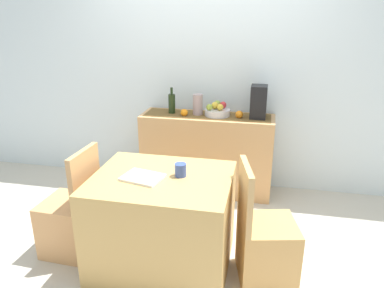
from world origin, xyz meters
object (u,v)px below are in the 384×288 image
(open_book, at_px, (143,177))
(chair_near_window, at_px, (72,222))
(chair_by_corner, at_px, (265,245))
(coffee_cup, at_px, (181,170))
(wine_bottle, at_px, (172,103))
(dining_table, at_px, (163,221))
(sideboard_console, at_px, (207,154))
(ceramic_vase, at_px, (198,105))
(coffee_maker, at_px, (259,102))
(fruit_bowl, at_px, (217,112))

(open_book, height_order, chair_near_window, chair_near_window)
(chair_by_corner, bearing_deg, coffee_cup, 175.59)
(wine_bottle, xyz_separation_m, dining_table, (0.26, -1.31, -0.59))
(dining_table, bearing_deg, chair_by_corner, -0.27)
(wine_bottle, height_order, open_book, wine_bottle)
(dining_table, bearing_deg, sideboard_console, 84.93)
(dining_table, xyz_separation_m, chair_by_corner, (0.77, -0.00, -0.10))
(ceramic_vase, distance_m, chair_near_window, 1.68)
(open_book, bearing_deg, sideboard_console, 92.93)
(open_book, bearing_deg, coffee_maker, 73.89)
(wine_bottle, xyz_separation_m, coffee_maker, (0.89, 0.00, 0.06))
(fruit_bowl, distance_m, chair_by_corner, 1.55)
(sideboard_console, height_order, coffee_cup, sideboard_console)
(fruit_bowl, height_order, ceramic_vase, ceramic_vase)
(wine_bottle, height_order, coffee_cup, wine_bottle)
(ceramic_vase, xyz_separation_m, coffee_cup, (0.12, -1.26, -0.17))
(sideboard_console, bearing_deg, coffee_maker, 0.00)
(wine_bottle, bearing_deg, chair_near_window, -111.20)
(wine_bottle, distance_m, coffee_maker, 0.90)
(dining_table, bearing_deg, ceramic_vase, 89.39)
(open_book, bearing_deg, dining_table, 35.43)
(ceramic_vase, bearing_deg, chair_near_window, -120.98)
(sideboard_console, bearing_deg, ceramic_vase, 180.00)
(open_book, bearing_deg, ceramic_vase, 97.14)
(sideboard_console, xyz_separation_m, coffee_cup, (0.02, -1.26, 0.36))
(wine_bottle, bearing_deg, fruit_bowl, 0.00)
(wine_bottle, relative_size, open_book, 0.99)
(open_book, distance_m, chair_near_window, 0.81)
(dining_table, height_order, chair_by_corner, chair_by_corner)
(fruit_bowl, xyz_separation_m, dining_table, (-0.22, -1.31, -0.52))
(coffee_maker, distance_m, chair_by_corner, 1.52)
(sideboard_console, xyz_separation_m, chair_near_window, (-0.89, -1.31, -0.16))
(fruit_bowl, height_order, chair_near_window, fruit_bowl)
(coffee_maker, bearing_deg, open_book, -119.13)
(dining_table, distance_m, chair_by_corner, 0.78)
(coffee_maker, xyz_separation_m, chair_by_corner, (0.14, -1.31, -0.76))
(fruit_bowl, xyz_separation_m, chair_by_corner, (0.55, -1.31, -0.63))
(coffee_cup, distance_m, chair_by_corner, 0.83)
(chair_by_corner, bearing_deg, wine_bottle, 128.30)
(fruit_bowl, distance_m, dining_table, 1.42)
(coffee_maker, relative_size, dining_table, 0.33)
(chair_near_window, xyz_separation_m, chair_by_corner, (1.54, -0.00, 0.00))
(fruit_bowl, distance_m, ceramic_vase, 0.22)
(coffee_maker, relative_size, chair_by_corner, 0.37)
(coffee_maker, bearing_deg, coffee_cup, -111.61)
(ceramic_vase, height_order, dining_table, ceramic_vase)
(dining_table, distance_m, chair_near_window, 0.78)
(sideboard_console, bearing_deg, coffee_cup, -89.29)
(sideboard_console, height_order, ceramic_vase, ceramic_vase)
(open_book, distance_m, chair_by_corner, 1.02)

